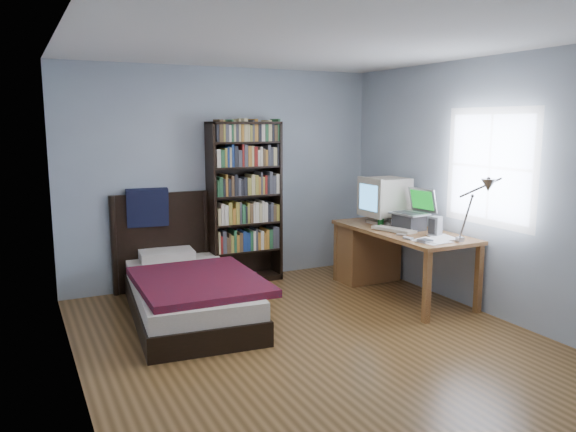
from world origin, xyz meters
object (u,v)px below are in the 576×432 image
object	(u,v)px
laptop	(411,218)
speaker	(436,226)
soda_can	(381,221)
crt_monitor	(384,197)
desk	(376,249)
bookshelf	(245,203)
desk_lamp	(484,192)
keyboard	(394,230)
bed	(186,288)

from	to	relation	value
laptop	speaker	world-z (taller)	laptop
soda_can	crt_monitor	bearing A→B (deg)	46.28
desk	bookshelf	world-z (taller)	bookshelf
laptop	bookshelf	xyz separation A→B (m)	(-1.40, 1.30, 0.10)
soda_can	bookshelf	world-z (taller)	bookshelf
crt_monitor	desk_lamp	bearing A→B (deg)	-92.24
keyboard	speaker	bearing A→B (deg)	-75.39
bed	desk_lamp	bearing A→B (deg)	-35.19
crt_monitor	soda_can	distance (m)	0.35
laptop	bed	distance (m)	2.49
laptop	bed	bearing A→B (deg)	168.26
desk	keyboard	bearing A→B (deg)	-104.66
bed	keyboard	bearing A→B (deg)	-12.75
desk	soda_can	xyz separation A→B (m)	(-0.12, -0.25, 0.37)
desk_lamp	soda_can	bearing A→B (deg)	94.65
desk	desk_lamp	size ratio (longest dim) A/B	2.57
bed	laptop	bearing A→B (deg)	-11.74
desk_lamp	keyboard	bearing A→B (deg)	96.31
laptop	speaker	size ratio (longest dim) A/B	2.25
crt_monitor	desk_lamp	world-z (taller)	desk_lamp
crt_monitor	soda_can	bearing A→B (deg)	-133.72
desk	keyboard	size ratio (longest dim) A/B	3.70
bookshelf	bed	bearing A→B (deg)	-140.06
crt_monitor	speaker	world-z (taller)	crt_monitor
laptop	soda_can	distance (m)	0.34
laptop	bookshelf	distance (m)	1.91
laptop	soda_can	size ratio (longest dim) A/B	3.56
desk_lamp	bookshelf	distance (m)	2.76
keyboard	bookshelf	bearing A→B (deg)	114.59
crt_monitor	keyboard	xyz separation A→B (m)	(-0.18, -0.44, -0.28)
laptop	keyboard	world-z (taller)	laptop
laptop	desk_lamp	distance (m)	1.19
crt_monitor	laptop	bearing A→B (deg)	-85.98
desk	bookshelf	distance (m)	1.62
desk	crt_monitor	distance (m)	0.62
speaker	bed	size ratio (longest dim) A/B	0.09
desk_lamp	speaker	world-z (taller)	desk_lamp
bed	crt_monitor	bearing A→B (deg)	-1.21
keyboard	soda_can	size ratio (longest dim) A/B	3.72
crt_monitor	soda_can	world-z (taller)	crt_monitor
desk	crt_monitor	bearing A→B (deg)	-55.53
soda_can	bookshelf	distance (m)	1.59
crt_monitor	bed	size ratio (longest dim) A/B	0.24
bookshelf	crt_monitor	bearing A→B (deg)	-32.07
keyboard	bookshelf	distance (m)	1.77
desk	desk_lamp	xyz separation A→B (m)	(-0.01, -1.63, 0.85)
laptop	bookshelf	size ratio (longest dim) A/B	0.24
desk_lamp	bookshelf	bearing A→B (deg)	118.48
crt_monitor	desk_lamp	distance (m)	1.57
speaker	bed	world-z (taller)	bed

